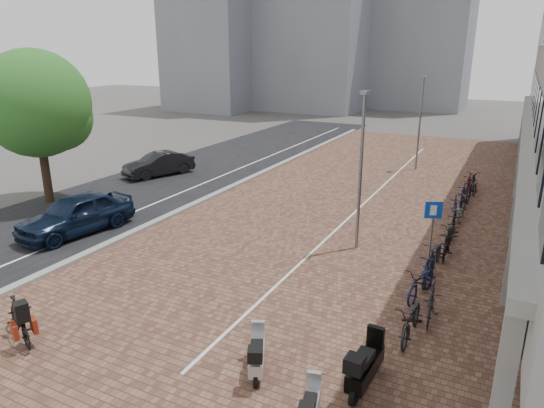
{
  "coord_description": "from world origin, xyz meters",
  "views": [
    {
      "loc": [
        8.37,
        -10.52,
        7.22
      ],
      "look_at": [
        0.0,
        6.0,
        1.3
      ],
      "focal_mm": 31.96,
      "sensor_mm": 36.0,
      "label": 1
    }
  ],
  "objects_px": {
    "car_navy": "(76,214)",
    "scooter_front": "(310,406)",
    "scooter_back": "(257,352)",
    "scooter_mid": "(365,364)",
    "hero_bike": "(19,320)",
    "parking_sign": "(432,227)",
    "car_dark": "(159,164)"
  },
  "relations": [
    {
      "from": "car_dark",
      "to": "parking_sign",
      "type": "distance_m",
      "value": 18.15
    },
    {
      "from": "hero_bike",
      "to": "scooter_mid",
      "type": "relative_size",
      "value": 1.06
    },
    {
      "from": "car_navy",
      "to": "scooter_mid",
      "type": "xyz_separation_m",
      "value": [
        13.33,
        -4.02,
        -0.2
      ]
    },
    {
      "from": "car_dark",
      "to": "hero_bike",
      "type": "xyz_separation_m",
      "value": [
        8.01,
        -15.28,
        -0.11
      ]
    },
    {
      "from": "scooter_back",
      "to": "parking_sign",
      "type": "height_order",
      "value": "parking_sign"
    },
    {
      "from": "scooter_front",
      "to": "scooter_mid",
      "type": "distance_m",
      "value": 1.75
    },
    {
      "from": "car_navy",
      "to": "car_dark",
      "type": "xyz_separation_m",
      "value": [
        -3.19,
        9.06,
        -0.12
      ]
    },
    {
      "from": "car_navy",
      "to": "scooter_mid",
      "type": "bearing_deg",
      "value": -7.32
    },
    {
      "from": "scooter_front",
      "to": "car_navy",
      "type": "bearing_deg",
      "value": 142.01
    },
    {
      "from": "car_navy",
      "to": "scooter_front",
      "type": "xyz_separation_m",
      "value": [
        12.69,
        -5.64,
        -0.34
      ]
    },
    {
      "from": "scooter_front",
      "to": "parking_sign",
      "type": "xyz_separation_m",
      "value": [
        0.91,
        7.88,
        1.33
      ]
    },
    {
      "from": "scooter_back",
      "to": "scooter_front",
      "type": "bearing_deg",
      "value": -55.63
    },
    {
      "from": "scooter_mid",
      "to": "scooter_back",
      "type": "xyz_separation_m",
      "value": [
        -2.4,
        -0.6,
        -0.09
      ]
    },
    {
      "from": "car_navy",
      "to": "parking_sign",
      "type": "relative_size",
      "value": 1.81
    },
    {
      "from": "scooter_front",
      "to": "scooter_mid",
      "type": "height_order",
      "value": "scooter_mid"
    },
    {
      "from": "car_navy",
      "to": "hero_bike",
      "type": "bearing_deg",
      "value": -42.79
    },
    {
      "from": "scooter_mid",
      "to": "parking_sign",
      "type": "relative_size",
      "value": 0.68
    },
    {
      "from": "car_dark",
      "to": "scooter_front",
      "type": "bearing_deg",
      "value": -21.38
    },
    {
      "from": "car_dark",
      "to": "scooter_back",
      "type": "relative_size",
      "value": 2.75
    },
    {
      "from": "car_navy",
      "to": "scooter_mid",
      "type": "height_order",
      "value": "car_navy"
    },
    {
      "from": "scooter_front",
      "to": "parking_sign",
      "type": "relative_size",
      "value": 0.52
    },
    {
      "from": "scooter_front",
      "to": "car_dark",
      "type": "bearing_deg",
      "value": 123.17
    },
    {
      "from": "hero_bike",
      "to": "parking_sign",
      "type": "distance_m",
      "value": 12.26
    },
    {
      "from": "hero_bike",
      "to": "scooter_back",
      "type": "distance_m",
      "value": 6.32
    },
    {
      "from": "hero_bike",
      "to": "scooter_back",
      "type": "relative_size",
      "value": 1.25
    },
    {
      "from": "parking_sign",
      "to": "hero_bike",
      "type": "bearing_deg",
      "value": -160.83
    },
    {
      "from": "car_navy",
      "to": "hero_bike",
      "type": "height_order",
      "value": "car_navy"
    },
    {
      "from": "scooter_back",
      "to": "scooter_mid",
      "type": "bearing_deg",
      "value": -11.51
    },
    {
      "from": "car_dark",
      "to": "scooter_back",
      "type": "xyz_separation_m",
      "value": [
        14.12,
        -13.68,
        -0.17
      ]
    },
    {
      "from": "scooter_front",
      "to": "parking_sign",
      "type": "height_order",
      "value": "parking_sign"
    },
    {
      "from": "scooter_mid",
      "to": "parking_sign",
      "type": "height_order",
      "value": "parking_sign"
    },
    {
      "from": "hero_bike",
      "to": "scooter_mid",
      "type": "height_order",
      "value": "hero_bike"
    }
  ]
}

